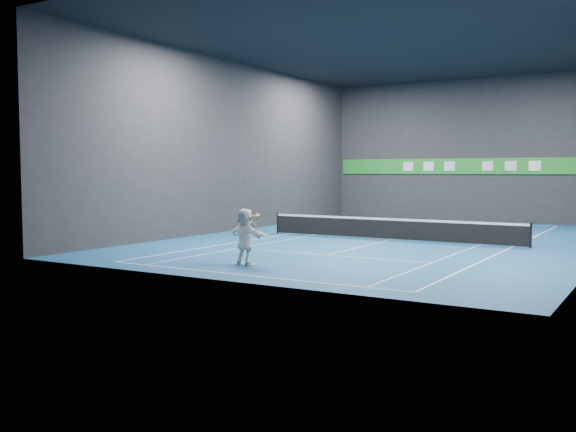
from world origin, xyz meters
The scene contains 19 objects.
ground centered at (0.00, 0.00, 0.00)m, with size 26.00×26.00×0.00m, color navy.
ceiling centered at (0.00, 0.00, 9.00)m, with size 26.00×26.00×0.00m, color black.
wall_back centered at (0.00, 13.00, 4.50)m, with size 18.00×0.10×9.00m, color #28272A.
wall_front centered at (0.00, -13.00, 4.50)m, with size 18.00×0.10×9.00m, color #28272A.
wall_left centered at (-9.00, 0.00, 4.50)m, with size 0.10×26.00×9.00m, color #28272A.
baseline_near centered at (0.00, -11.89, 0.00)m, with size 10.98×0.08×0.01m, color white.
baseline_far centered at (0.00, 11.89, 0.00)m, with size 10.98×0.08×0.01m, color white.
sideline_doubles_left centered at (-5.49, 0.00, 0.00)m, with size 0.08×23.78×0.01m, color white.
sideline_doubles_right centered at (5.49, 0.00, 0.00)m, with size 0.08×23.78×0.01m, color white.
sideline_singles_left centered at (-4.11, 0.00, 0.00)m, with size 0.06×23.78×0.01m, color white.
sideline_singles_right centered at (4.11, 0.00, 0.00)m, with size 0.06×23.78×0.01m, color white.
service_line_near centered at (0.00, -6.40, 0.00)m, with size 8.23×0.06×0.01m, color white.
service_line_far centered at (0.00, 6.40, 0.00)m, with size 8.23×0.06×0.01m, color white.
center_service_line centered at (0.00, 0.00, 0.00)m, with size 0.06×12.80×0.01m, color white.
player centered at (-1.17, -10.10, 0.96)m, with size 1.79×0.57×1.93m, color white.
tennis_ball centered at (-1.46, -10.00, 2.99)m, with size 0.07×0.07×0.07m, color yellow.
tennis_net centered at (0.00, 0.00, 0.54)m, with size 12.50×0.10×1.07m.
sponsor_banner centered at (0.00, 12.93, 3.50)m, with size 17.64×0.11×1.00m.
tennis_racket centered at (-0.86, -10.05, 1.68)m, with size 0.50×0.37×0.49m.
Camera 1 is at (11.25, -27.86, 3.18)m, focal length 40.00 mm.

